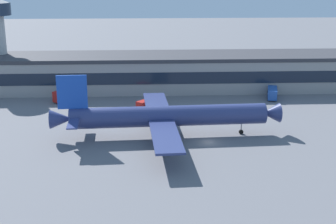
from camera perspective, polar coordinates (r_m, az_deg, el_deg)
name	(u,v)px	position (r m, az deg, el deg)	size (l,w,h in m)	color
ground_plane	(209,142)	(113.84, 4.82, -3.60)	(600.00, 600.00, 0.00)	slate
terminal_building	(189,72)	(163.40, 2.45, 4.81)	(145.37, 19.99, 11.77)	#9E9993
airliner	(165,116)	(115.74, -0.36, -0.50)	(55.69, 47.79, 15.68)	navy
pushback_tractor	(144,103)	(142.74, -2.85, 1.07)	(5.11, 5.33, 1.75)	red
fuel_truck	(272,93)	(154.49, 12.25, 2.23)	(4.69, 8.82, 3.35)	#2651A5
stair_truck	(63,96)	(150.71, -12.29, 1.90)	(6.07, 5.79, 3.55)	red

